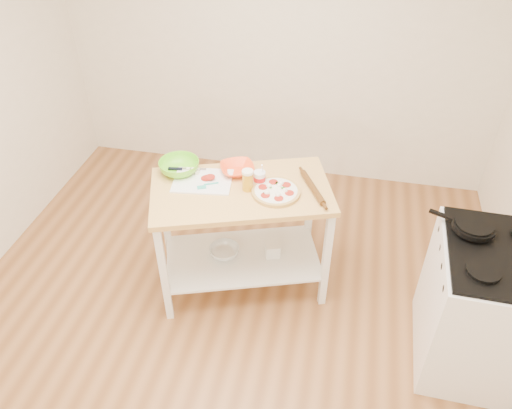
{
  "coord_description": "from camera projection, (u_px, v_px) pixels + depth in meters",
  "views": [
    {
      "loc": [
        0.69,
        -2.02,
        2.91
      ],
      "look_at": [
        0.12,
        0.69,
        0.73
      ],
      "focal_mm": 35.0,
      "sensor_mm": 36.0,
      "label": 1
    }
  ],
  "objects": [
    {
      "name": "green_bowl",
      "position": [
        179.0,
        167.0,
        3.52
      ],
      "size": [
        0.29,
        0.29,
        0.09
      ],
      "primitive_type": "imported",
      "rotation": [
        0.0,
        0.0,
        0.01
      ],
      "color": "#6BD621",
      "rests_on": "prep_island"
    },
    {
      "name": "prep_island",
      "position": [
        242.0,
        217.0,
        3.54
      ],
      "size": [
        1.37,
        1.02,
        0.9
      ],
      "rotation": [
        0.0,
        0.0,
        0.33
      ],
      "color": "#DCAB5A",
      "rests_on": "ground"
    },
    {
      "name": "shelf_bin",
      "position": [
        272.0,
        249.0,
        3.77
      ],
      "size": [
        0.14,
        0.14,
        0.11
      ],
      "primitive_type": "cube",
      "rotation": [
        0.0,
        0.0,
        0.33
      ],
      "color": "white",
      "rests_on": "prep_island"
    },
    {
      "name": "knife",
      "position": [
        182.0,
        169.0,
        3.54
      ],
      "size": [
        0.27,
        0.07,
        0.01
      ],
      "rotation": [
        0.0,
        0.0,
        0.14
      ],
      "color": "silver",
      "rests_on": "cutting_board"
    },
    {
      "name": "pizza",
      "position": [
        276.0,
        191.0,
        3.34
      ],
      "size": [
        0.33,
        0.33,
        0.05
      ],
      "rotation": [
        0.0,
        0.0,
        0.63
      ],
      "color": "tan",
      "rests_on": "prep_island"
    },
    {
      "name": "cutting_board",
      "position": [
        202.0,
        180.0,
        3.45
      ],
      "size": [
        0.43,
        0.35,
        0.04
      ],
      "rotation": [
        0.0,
        0.0,
        0.13
      ],
      "color": "white",
      "rests_on": "prep_island"
    },
    {
      "name": "beer_pint",
      "position": [
        248.0,
        180.0,
        3.33
      ],
      "size": [
        0.08,
        0.08,
        0.15
      ],
      "color": "#CA9116",
      "rests_on": "prep_island"
    },
    {
      "name": "shelf_glass_bowl",
      "position": [
        224.0,
        251.0,
        3.78
      ],
      "size": [
        0.27,
        0.27,
        0.07
      ],
      "primitive_type": "imported",
      "rotation": [
        0.0,
        0.0,
        0.24
      ],
      "color": "silver",
      "rests_on": "prep_island"
    },
    {
      "name": "yogurt_tub",
      "position": [
        260.0,
        178.0,
        3.4
      ],
      "size": [
        0.08,
        0.08,
        0.18
      ],
      "color": "white",
      "rests_on": "prep_island"
    },
    {
      "name": "skillet",
      "position": [
        473.0,
        226.0,
        2.96
      ],
      "size": [
        0.38,
        0.25,
        0.03
      ],
      "rotation": [
        0.0,
        0.0,
        -0.4
      ],
      "color": "black",
      "rests_on": "gas_stove"
    },
    {
      "name": "spatula",
      "position": [
        207.0,
        185.0,
        3.39
      ],
      "size": [
        0.14,
        0.11,
        0.01
      ],
      "rotation": [
        0.0,
        0.0,
        0.44
      ],
      "color": "teal",
      "rests_on": "cutting_board"
    },
    {
      "name": "gas_stove",
      "position": [
        483.0,
        308.0,
        3.12
      ],
      "size": [
        0.69,
        0.8,
        1.11
      ],
      "rotation": [
        0.0,
        0.0,
        -0.02
      ],
      "color": "white",
      "rests_on": "ground"
    },
    {
      "name": "orange_bowl",
      "position": [
        237.0,
        169.0,
        3.52
      ],
      "size": [
        0.31,
        0.31,
        0.06
      ],
      "primitive_type": "imported",
      "rotation": [
        0.0,
        0.0,
        0.44
      ],
      "color": "#FF5021",
      "rests_on": "prep_island"
    },
    {
      "name": "rolling_pin",
      "position": [
        313.0,
        188.0,
        3.36
      ],
      "size": [
        0.21,
        0.35,
        0.04
      ],
      "primitive_type": "cylinder",
      "rotation": [
        1.57,
        0.0,
        0.49
      ],
      "color": "#563413",
      "rests_on": "prep_island"
    },
    {
      "name": "room_shell",
      "position": [
        208.0,
        188.0,
        2.63
      ],
      "size": [
        4.04,
        4.54,
        2.74
      ],
      "color": "#9C6539",
      "rests_on": "ground"
    }
  ]
}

